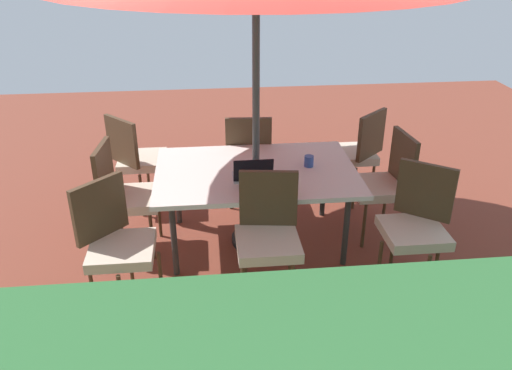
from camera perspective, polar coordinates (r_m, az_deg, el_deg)
ground_plane at (r=4.78m, az=0.00°, el=-6.30°), size 10.00×10.00×0.02m
dining_table at (r=4.44m, az=0.00°, el=1.10°), size 1.71×1.14×0.72m
chair_northwest at (r=4.17m, az=17.22°, el=-3.88°), size 0.58×0.58×0.98m
chair_east at (r=4.56m, az=-14.29°, el=-0.78°), size 0.48×0.47×0.98m
chair_west at (r=4.76m, az=14.00°, el=0.49°), size 0.48×0.47×0.98m
chair_south at (r=5.16m, az=-0.85°, el=3.43°), size 0.46×0.47×0.98m
chair_north at (r=3.86m, az=1.33°, el=-5.15°), size 0.48×0.49×0.98m
chair_southeast at (r=5.24m, az=-12.96°, el=3.07°), size 0.59×0.59×0.98m
chair_northeast at (r=3.91m, az=-15.16°, el=-5.80°), size 0.59×0.59×0.98m
chair_southwest at (r=5.35m, az=11.00°, el=3.79°), size 0.59×0.59×0.98m
laptop at (r=4.23m, az=-0.39°, el=1.18°), size 0.32×0.25×0.21m
cup at (r=4.49m, az=5.83°, el=2.62°), size 0.08×0.08×0.10m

